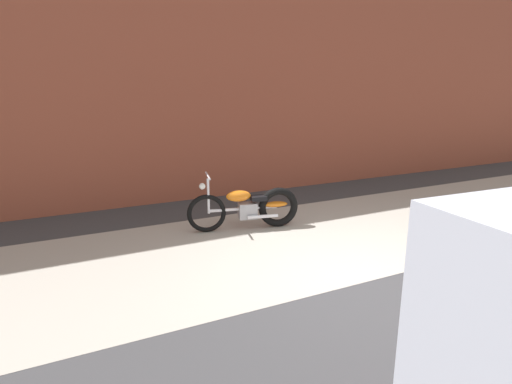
% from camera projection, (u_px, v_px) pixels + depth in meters
% --- Properties ---
extents(ground_plane, '(80.00, 80.00, 0.00)m').
position_uv_depth(ground_plane, '(370.00, 281.00, 5.36)').
color(ground_plane, '#38383A').
extents(sidewalk_slab, '(36.00, 3.50, 0.01)m').
position_uv_depth(sidewalk_slab, '(299.00, 238.00, 6.88)').
color(sidewalk_slab, '#9E998E').
rests_on(sidewalk_slab, ground).
extents(brick_building_wall, '(36.00, 0.50, 6.18)m').
position_uv_depth(brick_building_wall, '(221.00, 59.00, 9.13)').
color(brick_building_wall, brown).
rests_on(brick_building_wall, ground).
extents(motorcycle_orange, '(1.98, 0.72, 1.03)m').
position_uv_depth(motorcycle_orange, '(252.00, 207.00, 7.28)').
color(motorcycle_orange, black).
rests_on(motorcycle_orange, ground).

